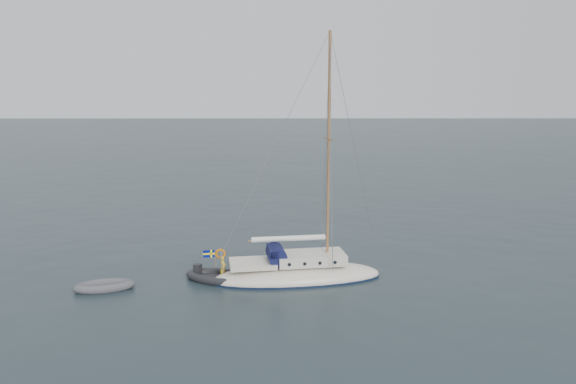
{
  "coord_description": "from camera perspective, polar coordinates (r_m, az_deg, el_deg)",
  "views": [
    {
      "loc": [
        -2.82,
        -26.78,
        9.01
      ],
      "look_at": [
        -2.68,
        0.0,
        4.09
      ],
      "focal_mm": 35.0,
      "sensor_mm": 36.0,
      "label": 1
    }
  ],
  "objects": [
    {
      "name": "sailboat",
      "position": [
        26.96,
        1.0,
        -7.05
      ],
      "size": [
        8.53,
        2.56,
        12.14
      ],
      "rotation": [
        0.0,
        0.0,
        0.15
      ],
      "color": "beige",
      "rests_on": "ground"
    },
    {
      "name": "rib",
      "position": [
        27.22,
        -6.99,
        -8.54
      ],
      "size": [
        3.55,
        1.61,
        1.26
      ],
      "rotation": [
        0.0,
        0.0,
        -0.37
      ],
      "color": "black",
      "rests_on": "ground"
    },
    {
      "name": "ground",
      "position": [
        28.39,
        5.47,
        -8.14
      ],
      "size": [
        300.0,
        300.0,
        0.0
      ],
      "primitive_type": "plane",
      "color": "black",
      "rests_on": "ground"
    },
    {
      "name": "dinghy",
      "position": [
        27.22,
        -18.17,
        -9.08
      ],
      "size": [
        2.71,
        1.23,
        0.39
      ],
      "rotation": [
        0.0,
        0.0,
        0.28
      ],
      "color": "#505055",
      "rests_on": "ground"
    }
  ]
}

